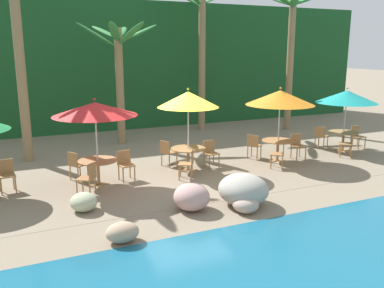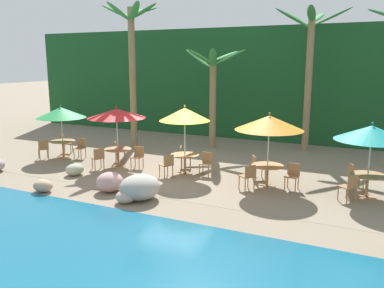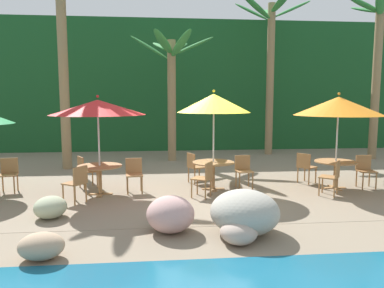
% 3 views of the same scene
% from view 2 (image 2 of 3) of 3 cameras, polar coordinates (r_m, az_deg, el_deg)
% --- Properties ---
extents(ground_plane, '(120.00, 120.00, 0.00)m').
position_cam_2_polar(ground_plane, '(15.45, -2.33, -4.26)').
color(ground_plane, gray).
extents(terrace_deck, '(18.00, 5.20, 0.01)m').
position_cam_2_polar(terrace_deck, '(15.44, -2.33, -4.24)').
color(terrace_deck, gray).
rests_on(terrace_deck, ground).
extents(foliage_backdrop, '(28.00, 2.40, 6.00)m').
position_cam_2_polar(foliage_backdrop, '(23.22, 8.19, 8.49)').
color(foliage_backdrop, '#194C23').
rests_on(foliage_backdrop, ground).
extents(rock_seawall, '(16.46, 3.41, 1.05)m').
position_cam_2_polar(rock_seawall, '(11.67, -4.21, -7.27)').
color(rock_seawall, tan).
rests_on(rock_seawall, ground).
extents(umbrella_green, '(2.16, 2.16, 2.35)m').
position_cam_2_polar(umbrella_green, '(18.68, -18.01, 4.24)').
color(umbrella_green, silver).
rests_on(umbrella_green, ground).
extents(dining_table_green, '(1.10, 1.10, 0.74)m').
position_cam_2_polar(dining_table_green, '(18.90, -17.75, 0.05)').
color(dining_table_green, '#A37547').
rests_on(dining_table_green, ground).
extents(chair_green_seaward, '(0.47, 0.48, 0.87)m').
position_cam_2_polar(chair_green_seaward, '(18.50, -15.44, -0.37)').
color(chair_green_seaward, '#9E7042').
rests_on(chair_green_seaward, ground).
extents(chair_green_inland, '(0.58, 0.58, 0.87)m').
position_cam_2_polar(chair_green_inland, '(19.75, -17.43, 0.25)').
color(chair_green_inland, '#9E7042').
rests_on(chair_green_inland, ground).
extents(chair_green_left, '(0.59, 0.59, 0.87)m').
position_cam_2_polar(chair_green_left, '(18.71, -20.24, -0.54)').
color(chair_green_left, '#9E7042').
rests_on(chair_green_left, ground).
extents(umbrella_red, '(2.32, 2.32, 2.48)m').
position_cam_2_polar(umbrella_red, '(16.37, -10.60, 4.26)').
color(umbrella_red, silver).
rests_on(umbrella_red, ground).
extents(dining_table_red, '(1.10, 1.10, 0.74)m').
position_cam_2_polar(dining_table_red, '(16.64, -10.40, -1.10)').
color(dining_table_red, '#A37547').
rests_on(dining_table_red, ground).
extents(chair_red_seaward, '(0.46, 0.47, 0.87)m').
position_cam_2_polar(chair_red_seaward, '(16.34, -7.64, -1.60)').
color(chair_red_seaward, '#9E7042').
rests_on(chair_red_seaward, ground).
extents(chair_red_inland, '(0.58, 0.58, 0.87)m').
position_cam_2_polar(chair_red_inland, '(17.50, -10.38, -0.81)').
color(chair_red_inland, '#9E7042').
rests_on(chair_red_inland, ground).
extents(chair_red_left, '(0.59, 0.59, 0.87)m').
position_cam_2_polar(chair_red_left, '(16.31, -13.07, -1.83)').
color(chair_red_left, '#9E7042').
rests_on(chair_red_left, ground).
extents(umbrella_yellow, '(1.91, 1.91, 2.63)m').
position_cam_2_polar(umbrella_yellow, '(15.08, -1.03, 4.20)').
color(umbrella_yellow, silver).
rests_on(umbrella_yellow, ground).
extents(dining_table_yellow, '(1.10, 1.10, 0.74)m').
position_cam_2_polar(dining_table_yellow, '(15.38, -1.01, -1.95)').
color(dining_table_yellow, '#A37547').
rests_on(dining_table_yellow, ground).
extents(chair_yellow_seaward, '(0.44, 0.45, 0.87)m').
position_cam_2_polar(chair_yellow_seaward, '(15.18, 2.07, -2.54)').
color(chair_yellow_seaward, '#9E7042').
rests_on(chair_yellow_seaward, ground).
extents(chair_yellow_inland, '(0.56, 0.56, 0.87)m').
position_cam_2_polar(chair_yellow_inland, '(16.24, -1.19, -1.59)').
color(chair_yellow_inland, '#9E7042').
rests_on(chair_yellow_inland, ground).
extents(chair_yellow_left, '(0.58, 0.57, 0.87)m').
position_cam_2_polar(chair_yellow_left, '(14.88, -3.51, -2.83)').
color(chair_yellow_left, '#9E7042').
rests_on(chair_yellow_left, ground).
extents(umbrella_orange, '(2.30, 2.30, 2.56)m').
position_cam_2_polar(umbrella_orange, '(13.75, 10.84, 2.95)').
color(umbrella_orange, silver).
rests_on(umbrella_orange, ground).
extents(dining_table_orange, '(1.10, 1.10, 0.74)m').
position_cam_2_polar(dining_table_orange, '(14.07, 10.60, -3.45)').
color(dining_table_orange, '#A37547').
rests_on(dining_table_orange, ground).
extents(chair_orange_seaward, '(0.45, 0.45, 0.87)m').
position_cam_2_polar(chair_orange_seaward, '(13.94, 14.02, -4.16)').
color(chair_orange_seaward, '#9E7042').
rests_on(chair_orange_seaward, ground).
extents(chair_orange_inland, '(0.59, 0.59, 0.87)m').
position_cam_2_polar(chair_orange_inland, '(14.83, 9.12, -3.01)').
color(chair_orange_inland, '#9E7042').
rests_on(chair_orange_inland, ground).
extents(chair_orange_left, '(0.59, 0.59, 0.87)m').
position_cam_2_polar(chair_orange_left, '(13.53, 7.96, -4.40)').
color(chair_orange_left, '#9E7042').
rests_on(chair_orange_left, ground).
extents(umbrella_teal, '(2.23, 2.23, 2.41)m').
position_cam_2_polar(umbrella_teal, '(13.54, 24.03, 1.44)').
color(umbrella_teal, silver).
rests_on(umbrella_teal, ground).
extents(dining_table_teal, '(1.10, 1.10, 0.74)m').
position_cam_2_polar(dining_table_teal, '(13.85, 23.53, -4.48)').
color(dining_table_teal, '#A37547').
rests_on(dining_table_teal, ground).
extents(chair_teal_inland, '(0.57, 0.56, 0.87)m').
position_cam_2_polar(chair_teal_inland, '(14.59, 21.87, -3.97)').
color(chair_teal_inland, '#9E7042').
rests_on(chair_teal_inland, ground).
extents(chair_teal_left, '(0.60, 0.59, 0.87)m').
position_cam_2_polar(chair_teal_left, '(13.20, 21.37, -5.53)').
color(chair_teal_left, '#9E7042').
rests_on(chair_teal_left, ground).
extents(palm_tree_nearest, '(2.85, 2.85, 6.89)m').
position_cam_2_polar(palm_tree_nearest, '(20.21, -8.48, 12.58)').
color(palm_tree_nearest, olive).
rests_on(palm_tree_nearest, ground).
extents(palm_tree_second, '(3.24, 3.18, 4.82)m').
position_cam_2_polar(palm_tree_second, '(19.72, 2.98, 8.96)').
color(palm_tree_second, olive).
rests_on(palm_tree_second, ground).
extents(palm_tree_third, '(3.35, 3.54, 6.61)m').
position_cam_2_polar(palm_tree_third, '(19.77, 16.19, 11.40)').
color(palm_tree_third, olive).
rests_on(palm_tree_third, ground).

